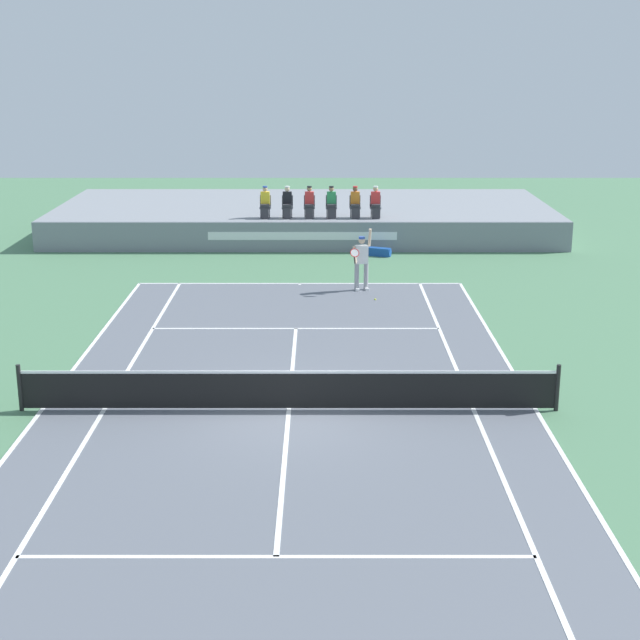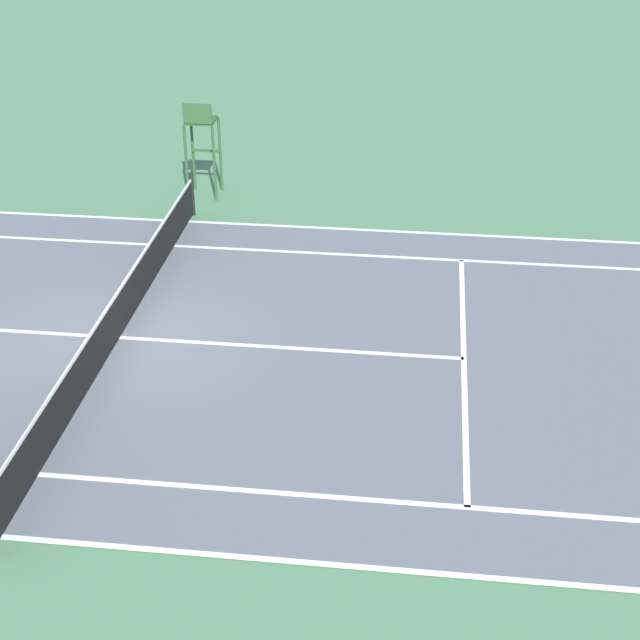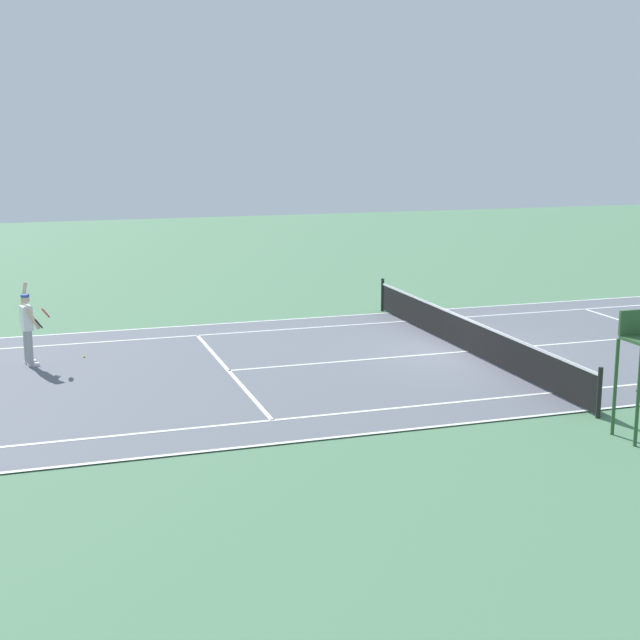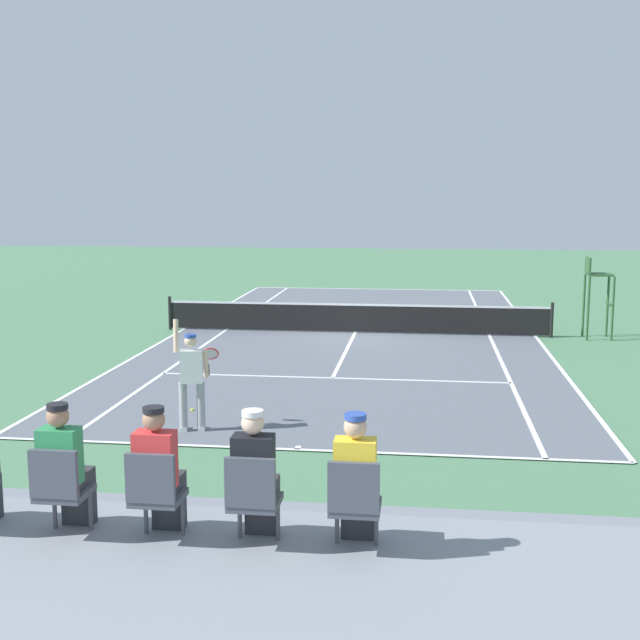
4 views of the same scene
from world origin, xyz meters
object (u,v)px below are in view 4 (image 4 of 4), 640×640
(spectator_seated_2, at_px, (159,475))
(umpire_chair, at_px, (597,287))
(spectator_seated_0, at_px, (356,484))
(tennis_ball, at_px, (192,410))
(spectator_seated_3, at_px, (65,471))
(spectator_seated_1, at_px, (255,480))
(tennis_player, at_px, (192,378))

(spectator_seated_2, bearing_deg, umpire_chair, -112.20)
(spectator_seated_0, height_order, tennis_ball, spectator_seated_0)
(spectator_seated_0, height_order, spectator_seated_3, same)
(spectator_seated_2, distance_m, tennis_ball, 9.08)
(spectator_seated_0, xyz_separation_m, umpire_chair, (-5.69, -18.29, -0.25))
(umpire_chair, bearing_deg, spectator_seated_3, 65.46)
(spectator_seated_3, xyz_separation_m, umpire_chair, (-8.35, -18.29, -0.25))
(spectator_seated_2, distance_m, umpire_chair, 19.76)
(spectator_seated_1, xyz_separation_m, spectator_seated_2, (0.89, 0.00, 0.00))
(tennis_ball, bearing_deg, spectator_seated_3, 98.63)
(spectator_seated_0, distance_m, spectator_seated_3, 2.66)
(spectator_seated_3, height_order, tennis_player, spectator_seated_3)
(spectator_seated_2, distance_m, spectator_seated_3, 0.89)
(spectator_seated_1, distance_m, umpire_chair, 19.44)
(umpire_chair, bearing_deg, spectator_seated_1, 70.22)
(tennis_ball, relative_size, umpire_chair, 0.03)
(tennis_player, distance_m, umpire_chair, 14.39)
(tennis_ball, bearing_deg, spectator_seated_0, 114.71)
(spectator_seated_3, height_order, umpire_chair, spectator_seated_3)
(spectator_seated_0, xyz_separation_m, spectator_seated_2, (1.78, 0.00, 0.00))
(tennis_ball, bearing_deg, spectator_seated_2, 104.27)
(umpire_chair, bearing_deg, tennis_ball, 45.00)
(spectator_seated_2, xyz_separation_m, spectator_seated_3, (0.89, 0.00, 0.00))
(spectator_seated_3, distance_m, tennis_player, 7.40)
(spectator_seated_0, relative_size, tennis_player, 0.61)
(spectator_seated_0, bearing_deg, spectator_seated_1, 0.00)
(spectator_seated_3, bearing_deg, spectator_seated_1, 180.00)
(spectator_seated_1, bearing_deg, tennis_ball, -70.36)
(spectator_seated_2, height_order, tennis_ball, spectator_seated_2)
(spectator_seated_2, bearing_deg, spectator_seated_1, 180.00)
(spectator_seated_3, xyz_separation_m, tennis_player, (0.91, -7.30, -0.81))
(spectator_seated_1, relative_size, tennis_ball, 18.60)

